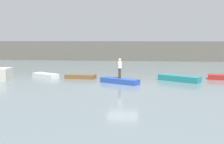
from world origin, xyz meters
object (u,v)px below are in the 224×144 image
at_px(rowboat_blue, 120,81).
at_px(person_white_shirt, 120,67).
at_px(rowboat_white, 45,75).
at_px(rowboat_brown, 81,76).
at_px(rowboat_teal, 179,78).

distance_m(rowboat_blue, person_white_shirt, 1.17).
xyz_separation_m(rowboat_white, rowboat_blue, (7.55, -2.69, 0.02)).
height_order(rowboat_white, rowboat_brown, rowboat_white).
bearing_deg(rowboat_brown, rowboat_white, -179.10).
bearing_deg(rowboat_teal, rowboat_brown, -151.62).
xyz_separation_m(rowboat_blue, person_white_shirt, (0.00, 0.00, 1.17)).
height_order(rowboat_white, person_white_shirt, person_white_shirt).
xyz_separation_m(rowboat_blue, rowboat_teal, (5.17, 1.84, 0.04)).
xyz_separation_m(rowboat_teal, person_white_shirt, (-5.17, -1.84, 1.13)).
height_order(rowboat_brown, rowboat_teal, rowboat_teal).
xyz_separation_m(rowboat_brown, person_white_shirt, (3.99, -2.49, 1.19)).
distance_m(rowboat_brown, rowboat_blue, 4.70).
bearing_deg(rowboat_blue, rowboat_white, -172.09).
height_order(rowboat_brown, rowboat_blue, rowboat_blue).
bearing_deg(rowboat_brown, rowboat_teal, 0.01).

